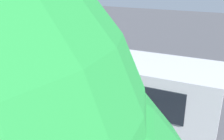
{
  "coord_description": "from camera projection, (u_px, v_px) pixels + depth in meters",
  "views": [
    {
      "loc": [
        -5.21,
        11.48,
        5.9
      ],
      "look_at": [
        1.36,
        0.05,
        1.1
      ],
      "focal_mm": 39.91,
      "sensor_mm": 36.0,
      "label": 1
    }
  ],
  "objects": [
    {
      "name": "bay_line_d",
      "position": [
        79.0,
        71.0,
        17.07
      ],
      "size": [
        0.24,
        4.08,
        0.01
      ],
      "color": "white",
      "rests_on": "ground_plane"
    },
    {
      "name": "spectator_centre",
      "position": [
        99.0,
        77.0,
        13.34
      ],
      "size": [
        0.58,
        0.38,
        1.68
      ],
      "color": "black",
      "rests_on": "ground_plane"
    },
    {
      "name": "bay_line_b",
      "position": [
        156.0,
        87.0,
        14.48
      ],
      "size": [
        0.22,
        3.61,
        0.01
      ],
      "color": "white",
      "rests_on": "ground_plane"
    },
    {
      "name": "tour_bus",
      "position": [
        74.0,
        88.0,
        10.35
      ],
      "size": [
        11.36,
        3.13,
        3.25
      ],
      "color": "silver",
      "rests_on": "ground_plane"
    },
    {
      "name": "spectator_left",
      "position": [
        120.0,
        82.0,
        12.64
      ],
      "size": [
        0.58,
        0.35,
        1.72
      ],
      "color": "black",
      "rests_on": "ground_plane"
    },
    {
      "name": "parked_motorcycle_dark",
      "position": [
        102.0,
        94.0,
        12.46
      ],
      "size": [
        2.05,
        0.58,
        0.99
      ],
      "color": "black",
      "rests_on": "ground_plane"
    },
    {
      "name": "parked_motorcycle_silver",
      "position": [
        153.0,
        105.0,
        11.41
      ],
      "size": [
        2.04,
        0.66,
        0.99
      ],
      "color": "black",
      "rests_on": "ground_plane"
    },
    {
      "name": "bay_line_a",
      "position": [
        205.0,
        98.0,
        13.19
      ],
      "size": [
        0.23,
        3.92,
        0.01
      ],
      "color": "white",
      "rests_on": "ground_plane"
    },
    {
      "name": "spectator_far_left",
      "position": [
        142.0,
        83.0,
        12.3
      ],
      "size": [
        0.57,
        0.31,
        1.81
      ],
      "color": "#473823",
      "rests_on": "ground_plane"
    },
    {
      "name": "ground_plane",
      "position": [
        134.0,
        92.0,
        13.81
      ],
      "size": [
        80.0,
        80.0,
        0.0
      ],
      "primitive_type": "plane",
      "color": "#4C4C51"
    },
    {
      "name": "traffic_cone",
      "position": [
        144.0,
        77.0,
        15.18
      ],
      "size": [
        0.34,
        0.34,
        0.63
      ],
      "color": "orange",
      "rests_on": "ground_plane"
    },
    {
      "name": "spectator_right",
      "position": [
        82.0,
        73.0,
        13.71
      ],
      "size": [
        0.57,
        0.39,
        1.77
      ],
      "color": "black",
      "rests_on": "ground_plane"
    },
    {
      "name": "stunt_motorcycle",
      "position": [
        109.0,
        60.0,
        16.09
      ],
      "size": [
        1.89,
        0.98,
        1.77
      ],
      "color": "black",
      "rests_on": "ground_plane"
    },
    {
      "name": "bay_line_c",
      "position": [
        114.0,
        78.0,
        15.78
      ],
      "size": [
        0.22,
        3.51,
        0.01
      ],
      "color": "white",
      "rests_on": "ground_plane"
    }
  ]
}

